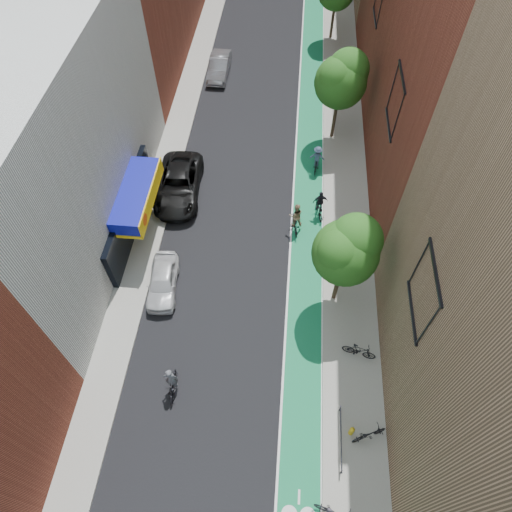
% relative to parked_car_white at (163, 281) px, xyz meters
% --- Properties ---
extents(ground, '(160.00, 160.00, 0.00)m').
position_rel_parked_car_white_xyz_m(ground, '(4.13, -9.85, -0.67)').
color(ground, black).
rests_on(ground, ground).
extents(bike_lane, '(2.00, 68.00, 0.01)m').
position_rel_parked_car_white_xyz_m(bike_lane, '(8.13, 16.15, -0.67)').
color(bike_lane, '#167C55').
rests_on(bike_lane, ground).
extents(sidewalk_left, '(2.00, 68.00, 0.15)m').
position_rel_parked_car_white_xyz_m(sidewalk_left, '(-1.87, 16.15, -0.60)').
color(sidewalk_left, gray).
rests_on(sidewalk_left, ground).
extents(sidewalk_right, '(3.00, 68.00, 0.15)m').
position_rel_parked_car_white_xyz_m(sidewalk_right, '(10.63, 16.15, -0.60)').
color(sidewalk_right, gray).
rests_on(sidewalk_right, ground).
extents(building_left_white, '(8.00, 20.00, 12.00)m').
position_rel_parked_car_white_xyz_m(building_left_white, '(-6.87, 4.15, 5.33)').
color(building_left_white, silver).
rests_on(building_left_white, ground).
extents(tree_near, '(3.40, 3.36, 6.42)m').
position_rel_parked_car_white_xyz_m(tree_near, '(9.78, 0.17, 3.98)').
color(tree_near, '#332619').
rests_on(tree_near, ground).
extents(tree_mid, '(3.55, 3.53, 6.74)m').
position_rel_parked_car_white_xyz_m(tree_mid, '(9.78, 14.17, 4.22)').
color(tree_mid, '#332619').
rests_on(tree_mid, ground).
extents(parked_car_white, '(1.95, 4.08, 1.35)m').
position_rel_parked_car_white_xyz_m(parked_car_white, '(0.00, 0.00, 0.00)').
color(parked_car_white, silver).
rests_on(parked_car_white, ground).
extents(parked_car_black, '(3.07, 6.10, 1.66)m').
position_rel_parked_car_white_xyz_m(parked_car_black, '(-0.47, 7.47, 0.16)').
color(parked_car_black, black).
rests_on(parked_car_black, ground).
extents(parked_car_silver, '(1.62, 4.49, 1.47)m').
position_rel_parked_car_white_xyz_m(parked_car_silver, '(0.29, 21.50, 0.06)').
color(parked_car_silver, gray).
rests_on(parked_car_silver, ground).
extents(cyclist_lead, '(0.76, 1.82, 2.10)m').
position_rel_parked_car_white_xyz_m(cyclist_lead, '(1.71, -5.84, 0.03)').
color(cyclist_lead, black).
rests_on(cyclist_lead, ground).
extents(cyclist_lane_near, '(0.96, 1.89, 2.12)m').
position_rel_parked_car_white_xyz_m(cyclist_lane_near, '(7.33, 5.07, 0.21)').
color(cyclist_lane_near, black).
rests_on(cyclist_lane_near, ground).
extents(cyclist_lane_mid, '(0.99, 1.81, 1.94)m').
position_rel_parked_car_white_xyz_m(cyclist_lane_mid, '(8.83, 6.43, 0.04)').
color(cyclist_lane_mid, black).
rests_on(cyclist_lane_mid, ground).
extents(cyclist_lane_far, '(1.10, 1.54, 1.94)m').
position_rel_parked_car_white_xyz_m(cyclist_lane_far, '(8.60, 10.60, 0.22)').
color(cyclist_lane_far, black).
rests_on(cyclist_lane_far, ground).
extents(parked_bike_mid, '(1.83, 0.90, 1.06)m').
position_rel_parked_car_white_xyz_m(parked_bike_mid, '(10.93, -3.29, 0.01)').
color(parked_bike_mid, black).
rests_on(parked_bike_mid, sidewalk_right).
extents(parked_bike_far, '(1.81, 1.26, 0.90)m').
position_rel_parked_car_white_xyz_m(parked_bike_far, '(11.22, -7.36, -0.07)').
color(parked_bike_far, black).
rests_on(parked_bike_far, sidewalk_right).
extents(fire_hydrant, '(0.24, 0.24, 0.68)m').
position_rel_parked_car_white_xyz_m(fire_hydrant, '(10.44, -7.26, -0.16)').
color(fire_hydrant, gold).
rests_on(fire_hydrant, sidewalk_right).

